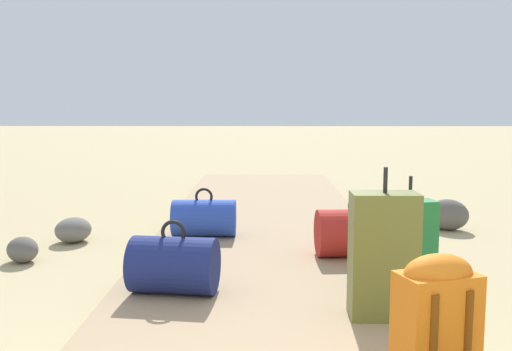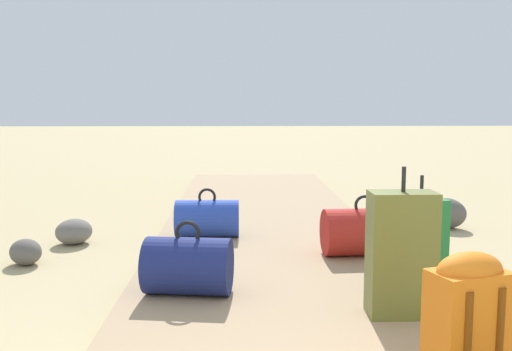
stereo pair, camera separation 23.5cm
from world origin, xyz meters
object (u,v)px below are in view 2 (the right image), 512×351
(duffel_bag_navy, at_px, (188,266))
(suitcase_olive, at_px, (401,254))
(duffel_bag_blue, at_px, (207,218))
(backpack_orange, at_px, (468,317))
(duffel_bag_red, at_px, (364,232))
(suitcase_green, at_px, (420,242))

(duffel_bag_navy, distance_m, suitcase_olive, 1.33)
(duffel_bag_navy, height_order, duffel_bag_blue, duffel_bag_navy)
(suitcase_olive, relative_size, backpack_orange, 1.45)
(duffel_bag_navy, bearing_deg, backpack_orange, -43.77)
(duffel_bag_red, xyz_separation_m, suitcase_green, (0.22, -0.74, 0.10))
(duffel_bag_red, distance_m, backpack_orange, 2.16)
(suitcase_olive, height_order, suitcase_green, suitcase_olive)
(suitcase_olive, xyz_separation_m, backpack_orange, (0.05, -0.84, -0.05))
(suitcase_olive, distance_m, duffel_bag_red, 1.33)
(duffel_bag_navy, relative_size, backpack_orange, 0.99)
(backpack_orange, bearing_deg, duffel_bag_navy, 136.23)
(duffel_bag_red, bearing_deg, suitcase_green, -73.64)
(duffel_bag_blue, height_order, suitcase_green, suitcase_green)
(duffel_bag_navy, bearing_deg, suitcase_green, 6.45)
(suitcase_green, xyz_separation_m, backpack_orange, (-0.25, -1.42, 0.02))
(suitcase_green, relative_size, backpack_orange, 1.25)
(duffel_bag_blue, bearing_deg, backpack_orange, -65.91)
(suitcase_olive, xyz_separation_m, duffel_bag_red, (0.08, 1.32, -0.17))
(backpack_orange, bearing_deg, duffel_bag_red, 89.20)
(duffel_bag_navy, distance_m, duffel_bag_red, 1.61)
(suitcase_olive, relative_size, suitcase_green, 1.16)
(duffel_bag_red, height_order, backpack_orange, backpack_orange)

